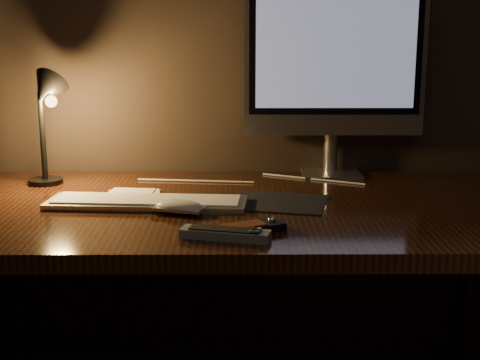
{
  "coord_description": "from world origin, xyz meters",
  "views": [
    {
      "loc": [
        0.04,
        0.29,
        1.16
      ],
      "look_at": [
        0.04,
        1.73,
        0.84
      ],
      "focal_mm": 50.0,
      "sensor_mm": 36.0,
      "label": 1
    }
  ],
  "objects_px": {
    "mouse": "(180,209)",
    "desk": "(222,245)",
    "desk_lamp": "(46,107)",
    "tv_remote": "(225,234)",
    "keyboard": "(147,202)",
    "monitor": "(335,65)",
    "media_remote": "(251,228)"
  },
  "relations": [
    {
      "from": "media_remote",
      "to": "desk_lamp",
      "type": "height_order",
      "value": "desk_lamp"
    },
    {
      "from": "monitor",
      "to": "desk_lamp",
      "type": "xyz_separation_m",
      "value": [
        -0.78,
        -0.14,
        -0.1
      ]
    },
    {
      "from": "mouse",
      "to": "desk_lamp",
      "type": "distance_m",
      "value": 0.51
    },
    {
      "from": "keyboard",
      "to": "tv_remote",
      "type": "xyz_separation_m",
      "value": [
        0.19,
        -0.26,
        0.0
      ]
    },
    {
      "from": "desk_lamp",
      "to": "keyboard",
      "type": "bearing_deg",
      "value": -35.48
    },
    {
      "from": "mouse",
      "to": "desk_lamp",
      "type": "height_order",
      "value": "desk_lamp"
    },
    {
      "from": "keyboard",
      "to": "desk_lamp",
      "type": "distance_m",
      "value": 0.41
    },
    {
      "from": "tv_remote",
      "to": "desk",
      "type": "bearing_deg",
      "value": 106.4
    },
    {
      "from": "media_remote",
      "to": "monitor",
      "type": "bearing_deg",
      "value": 41.55
    },
    {
      "from": "desk",
      "to": "tv_remote",
      "type": "bearing_deg",
      "value": -87.85
    },
    {
      "from": "keyboard",
      "to": "tv_remote",
      "type": "bearing_deg",
      "value": -49.33
    },
    {
      "from": "monitor",
      "to": "tv_remote",
      "type": "bearing_deg",
      "value": -116.24
    },
    {
      "from": "desk",
      "to": "monitor",
      "type": "relative_size",
      "value": 2.99
    },
    {
      "from": "desk_lamp",
      "to": "media_remote",
      "type": "bearing_deg",
      "value": -38.37
    },
    {
      "from": "keyboard",
      "to": "tv_remote",
      "type": "relative_size",
      "value": 2.53
    },
    {
      "from": "media_remote",
      "to": "keyboard",
      "type": "bearing_deg",
      "value": 113.42
    },
    {
      "from": "desk_lamp",
      "to": "mouse",
      "type": "bearing_deg",
      "value": -36.49
    },
    {
      "from": "monitor",
      "to": "media_remote",
      "type": "xyz_separation_m",
      "value": [
        -0.25,
        -0.56,
        -0.31
      ]
    },
    {
      "from": "desk",
      "to": "desk_lamp",
      "type": "distance_m",
      "value": 0.59
    },
    {
      "from": "monitor",
      "to": "tv_remote",
      "type": "distance_m",
      "value": 0.74
    },
    {
      "from": "monitor",
      "to": "media_remote",
      "type": "bearing_deg",
      "value": -113.58
    },
    {
      "from": "media_remote",
      "to": "desk",
      "type": "bearing_deg",
      "value": 77.44
    },
    {
      "from": "mouse",
      "to": "desk",
      "type": "bearing_deg",
      "value": 76.92
    },
    {
      "from": "monitor",
      "to": "keyboard",
      "type": "xyz_separation_m",
      "value": [
        -0.49,
        -0.34,
        -0.31
      ]
    },
    {
      "from": "desk",
      "to": "media_remote",
      "type": "relative_size",
      "value": 10.54
    },
    {
      "from": "desk",
      "to": "monitor",
      "type": "height_order",
      "value": "monitor"
    },
    {
      "from": "monitor",
      "to": "mouse",
      "type": "height_order",
      "value": "monitor"
    },
    {
      "from": "desk",
      "to": "mouse",
      "type": "xyz_separation_m",
      "value": [
        -0.09,
        -0.16,
        0.14
      ]
    },
    {
      "from": "keyboard",
      "to": "desk_lamp",
      "type": "height_order",
      "value": "desk_lamp"
    },
    {
      "from": "tv_remote",
      "to": "desk_lamp",
      "type": "height_order",
      "value": "desk_lamp"
    },
    {
      "from": "desk",
      "to": "keyboard",
      "type": "bearing_deg",
      "value": -154.52
    },
    {
      "from": "mouse",
      "to": "keyboard",
      "type": "bearing_deg",
      "value": 157.97
    }
  ]
}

